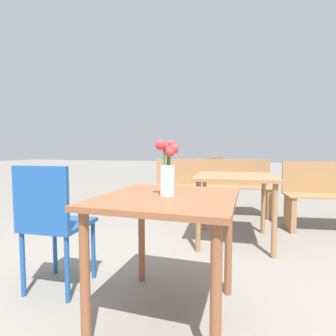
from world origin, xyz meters
TOP-DOWN VIEW (x-y plane):
  - ground_plane at (0.00, 0.00)m, footprint 40.00×40.00m
  - table_front at (0.00, -0.00)m, footprint 0.77×0.85m
  - flower_vase at (0.00, -0.02)m, footprint 0.13×0.13m
  - cafe_chair at (-0.85, 0.03)m, footprint 0.43×0.43m
  - bench_near at (-0.08, 2.59)m, footprint 1.79×0.61m
  - bench_far at (-0.27, 3.87)m, footprint 0.50×1.69m
  - table_back at (0.32, 1.44)m, footprint 0.88×0.91m

SIDE VIEW (x-z plane):
  - ground_plane at x=0.00m, z-range 0.00..0.00m
  - bench_far at x=-0.27m, z-range 0.04..0.89m
  - bench_near at x=-0.08m, z-range 0.04..0.89m
  - cafe_chair at x=-0.85m, z-range 0.07..0.97m
  - table_front at x=0.00m, z-range 0.25..0.99m
  - table_back at x=0.32m, z-range 0.26..0.99m
  - flower_vase at x=0.00m, z-range 0.72..1.04m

